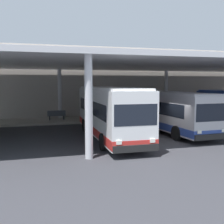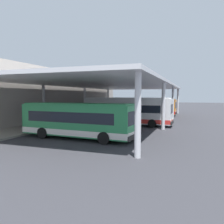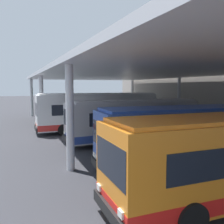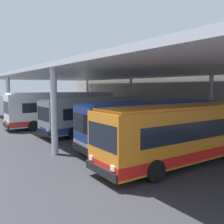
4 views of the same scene
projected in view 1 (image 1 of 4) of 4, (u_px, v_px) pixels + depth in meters
ground_plane at (174, 142)px, 18.30m from camera, size 200.00×200.00×0.00m
platform_kerb at (120, 118)px, 29.54m from camera, size 42.00×4.50×0.18m
station_building_facade at (112, 82)px, 32.25m from camera, size 48.00×1.60×7.90m
canopy_shelter at (143, 65)px, 23.01m from camera, size 40.00×17.00×5.55m
bus_second_bay at (109, 112)px, 19.35m from camera, size 2.86×11.37×3.57m
bus_middle_bay at (168, 111)px, 21.91m from camera, size 3.09×10.64×3.17m
bench_waiting at (57, 115)px, 27.74m from camera, size 1.80×0.45×0.92m
trash_bin at (90, 114)px, 28.63m from camera, size 0.52×0.52×0.98m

